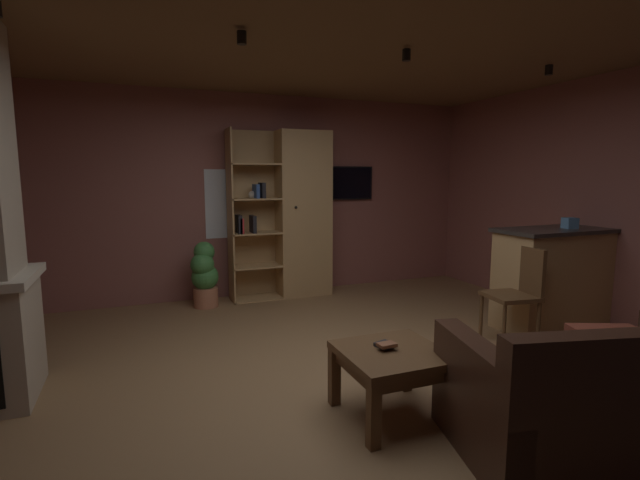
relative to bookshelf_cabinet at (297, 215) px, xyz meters
The scene contains 18 objects.
floor 2.84m from the bookshelf_cabinet, 101.75° to the right, with size 6.26×5.64×0.02m, color olive.
wall_back 0.65m from the bookshelf_cabinet, 152.96° to the left, with size 6.38×0.06×2.63m, color #8E544C.
wall_right 3.68m from the bookshelf_cabinet, 44.46° to the right, with size 0.06×5.64×2.63m, color #8E544C.
ceiling 3.06m from the bookshelf_cabinet, 101.75° to the right, with size 6.26×5.64×0.02m, color brown.
window_pane_back 0.83m from the bookshelf_cabinet, 162.82° to the left, with size 0.74×0.01×0.88m, color white.
bookshelf_cabinet is the anchor object (origin of this frame).
kitchen_bar_counter 3.16m from the bookshelf_cabinet, 46.55° to the right, with size 1.42×0.60×1.05m.
tissue_box 3.17m from the bookshelf_cabinet, 46.93° to the right, with size 0.12×0.12×0.11m, color #598CBF.
leather_couch 4.13m from the bookshelf_cabinet, 83.47° to the right, with size 1.79×1.26×0.84m.
coffee_table 3.34m from the bookshelf_cabinet, 97.82° to the right, with size 0.66×0.65×0.45m.
table_book_0 3.25m from the bookshelf_cabinet, 98.29° to the right, with size 0.11×0.11×0.03m, color black.
table_book_1 3.30m from the bookshelf_cabinet, 98.47° to the right, with size 0.12×0.08×0.02m, color brown.
dining_chair 2.88m from the bookshelf_cabinet, 61.31° to the right, with size 0.48×0.48×0.92m.
potted_floor_plant 1.41m from the bookshelf_cabinet, behind, with size 0.33×0.34×0.80m.
wall_mounted_tv 0.92m from the bookshelf_cabinet, 14.81° to the left, with size 0.82×0.06×0.46m.
track_light_spot_1 3.00m from the bookshelf_cabinet, 117.28° to the right, with size 0.07×0.07×0.09m, color black.
track_light_spot_2 2.78m from the bookshelf_cabinet, 86.13° to the right, with size 0.07×0.07×0.09m, color black.
track_light_spot_3 3.27m from the bookshelf_cabinet, 54.55° to the right, with size 0.07×0.07×0.09m, color black.
Camera 1 is at (-1.42, -3.15, 1.58)m, focal length 25.84 mm.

